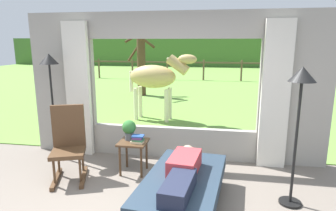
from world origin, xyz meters
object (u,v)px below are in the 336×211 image
at_px(side_table, 133,147).
at_px(horse, 156,77).
at_px(floor_lamp_left, 50,75).
at_px(rocking_chair, 69,143).
at_px(pasture_tree, 141,63).
at_px(recliner_sofa, 183,191).
at_px(book_stack, 138,139).
at_px(potted_plant, 129,129).
at_px(floor_lamp_right, 300,95).
at_px(reclining_person, 183,171).

relative_size(side_table, horse, 0.29).
bearing_deg(horse, floor_lamp_left, -18.02).
distance_m(rocking_chair, pasture_tree, 7.09).
bearing_deg(rocking_chair, pasture_tree, 75.83).
distance_m(recliner_sofa, book_stack, 1.21).
xyz_separation_m(potted_plant, floor_lamp_left, (-1.49, 0.32, 0.80)).
distance_m(recliner_sofa, potted_plant, 1.44).
height_order(recliner_sofa, book_stack, book_stack).
height_order(horse, pasture_tree, pasture_tree).
relative_size(rocking_chair, floor_lamp_right, 0.63).
distance_m(recliner_sofa, floor_lamp_right, 1.84).
height_order(side_table, floor_lamp_left, floor_lamp_left).
distance_m(recliner_sofa, rocking_chair, 1.92).
bearing_deg(potted_plant, recliner_sofa, -43.98).
bearing_deg(floor_lamp_left, reclining_person, -28.11).
relative_size(side_table, potted_plant, 1.63).
relative_size(recliner_sofa, floor_lamp_right, 1.01).
xyz_separation_m(reclining_person, potted_plant, (-0.98, 0.99, 0.18)).
relative_size(rocking_chair, floor_lamp_left, 0.60).
xyz_separation_m(side_table, floor_lamp_right, (2.25, -0.56, 1.00)).
distance_m(rocking_chair, potted_plant, 0.93).
bearing_deg(floor_lamp_left, rocking_chair, -47.63).
height_order(recliner_sofa, potted_plant, potted_plant).
bearing_deg(floor_lamp_right, floor_lamp_left, 166.12).
height_order(side_table, floor_lamp_right, floor_lamp_right).
bearing_deg(floor_lamp_right, pasture_tree, 118.27).
height_order(recliner_sofa, floor_lamp_right, floor_lamp_right).
relative_size(potted_plant, book_stack, 1.53).
distance_m(recliner_sofa, pasture_tree, 8.05).
distance_m(floor_lamp_left, horse, 3.07).
xyz_separation_m(reclining_person, rocking_chair, (-1.81, 0.60, 0.02)).
height_order(book_stack, pasture_tree, pasture_tree).
distance_m(rocking_chair, side_table, 0.98).
xyz_separation_m(side_table, pasture_tree, (-1.64, 6.68, 0.86)).
distance_m(side_table, floor_lamp_right, 2.53).
xyz_separation_m(floor_lamp_right, pasture_tree, (-3.89, 7.24, -0.14)).
bearing_deg(recliner_sofa, reclining_person, -83.84).
height_order(reclining_person, side_table, reclining_person).
bearing_deg(horse, floor_lamp_right, 40.69).
height_order(rocking_chair, pasture_tree, pasture_tree).
bearing_deg(rocking_chair, floor_lamp_left, 112.30).
bearing_deg(book_stack, reclining_person, -47.35).
relative_size(floor_lamp_left, floor_lamp_right, 1.05).
bearing_deg(book_stack, floor_lamp_right, -13.11).
distance_m(rocking_chair, book_stack, 1.04).
bearing_deg(floor_lamp_left, potted_plant, -12.26).
relative_size(recliner_sofa, horse, 0.98).
xyz_separation_m(rocking_chair, floor_lamp_right, (3.17, -0.23, 0.88)).
bearing_deg(floor_lamp_left, horse, 65.84).
xyz_separation_m(rocking_chair, horse, (0.60, 3.50, 0.61)).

